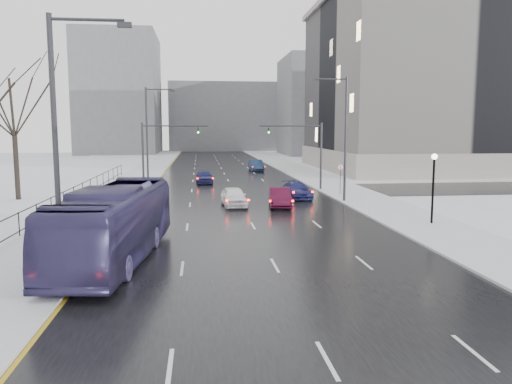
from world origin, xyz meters
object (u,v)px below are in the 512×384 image
object	(u,v)px
lamppost_r_mid	(433,178)
mast_signal_left	(155,149)
no_uturn_sign	(341,170)
sedan_center_near	(234,197)
sedan_right_far	(297,190)
streetlight_r_mid	(343,133)
streetlight_l_far	(149,132)
sedan_center_far	(204,177)
sedan_right_distant	(256,165)
tree_park_e	(19,201)
streetlight_l_near	(62,138)
bus	(115,223)
mast_signal_right	(310,148)
sedan_right_near	(280,197)

from	to	relation	value
lamppost_r_mid	mast_signal_left	xyz separation A→B (m)	(-18.33, 18.00, 1.16)
no_uturn_sign	sedan_center_near	bearing A→B (deg)	-152.40
sedan_right_far	mast_signal_left	bearing A→B (deg)	153.05
streetlight_r_mid	streetlight_l_far	xyz separation A→B (m)	(-16.33, 12.00, 0.00)
sedan_center_far	no_uturn_sign	bearing A→B (deg)	-45.51
sedan_center_far	sedan_right_distant	bearing A→B (deg)	61.66
tree_park_e	sedan_right_distant	world-z (taller)	tree_park_e
lamppost_r_mid	sedan_right_far	xyz separation A→B (m)	(-5.94, 12.77, -2.23)
lamppost_r_mid	sedan_right_far	bearing A→B (deg)	114.97
streetlight_l_near	mast_signal_left	distance (m)	28.05
no_uturn_sign	bus	bearing A→B (deg)	-128.62
streetlight_l_near	bus	distance (m)	5.51
mast_signal_right	mast_signal_left	world-z (taller)	same
tree_park_e	streetlight_l_far	world-z (taller)	streetlight_l_far
sedan_right_far	sedan_center_far	xyz separation A→B (m)	(-7.79, 12.41, 0.05)
no_uturn_sign	sedan_right_near	size ratio (longest dim) A/B	0.61
streetlight_l_far	streetlight_l_near	bearing A→B (deg)	-90.00
mast_signal_left	sedan_right_near	distance (m)	14.55
streetlight_l_far	sedan_right_distant	xyz separation A→B (m)	(12.81, 18.32, -4.80)
mast_signal_left	bus	xyz separation A→B (m)	(0.33, -24.27, -2.38)
mast_signal_left	sedan_right_distant	xyz separation A→B (m)	(11.97, 22.32, -3.29)
streetlight_r_mid	streetlight_l_near	distance (m)	25.82
sedan_center_near	sedan_right_far	bearing A→B (deg)	30.56
streetlight_l_far	sedan_right_near	distance (m)	18.36
tree_park_e	sedan_center_near	size ratio (longest dim) A/B	3.09
streetlight_r_mid	sedan_right_distant	xyz separation A→B (m)	(-3.52, 30.32, -4.80)
bus	sedan_center_near	xyz separation A→B (m)	(6.36, 15.13, -0.95)
sedan_right_near	sedan_right_far	bearing A→B (deg)	69.65
no_uturn_sign	sedan_center_far	size ratio (longest dim) A/B	0.64
lamppost_r_mid	bus	world-z (taller)	lamppost_r_mid
streetlight_r_mid	streetlight_l_near	size ratio (longest dim) A/B	1.00
streetlight_r_mid	mast_signal_left	bearing A→B (deg)	152.69
sedan_right_far	tree_park_e	bearing A→B (deg)	172.92
streetlight_l_near	sedan_right_far	size ratio (longest dim) A/B	2.17
sedan_right_near	sedan_right_far	xyz separation A→B (m)	(2.25, 4.66, -0.06)
mast_signal_right	sedan_center_near	distance (m)	12.57
sedan_right_far	mast_signal_right	bearing A→B (deg)	62.49
streetlight_l_near	sedan_right_far	xyz separation A→B (m)	(13.22, 22.77, -4.91)
no_uturn_sign	sedan_right_far	xyz separation A→B (m)	(-4.14, -1.23, -1.59)
tree_park_e	mast_signal_right	distance (m)	26.16
sedan_right_far	sedan_right_distant	size ratio (longest dim) A/B	0.97
mast_signal_right	mast_signal_left	bearing A→B (deg)	180.00
streetlight_r_mid	no_uturn_sign	bearing A→B (deg)	75.52
sedan_center_near	sedan_right_distant	distance (m)	31.91
streetlight_r_mid	sedan_right_far	size ratio (longest dim) A/B	2.17
bus	sedan_right_far	bearing A→B (deg)	63.96
streetlight_l_far	sedan_right_distant	size ratio (longest dim) A/B	2.11
mast_signal_left	no_uturn_sign	world-z (taller)	mast_signal_left
bus	sedan_right_near	bearing A→B (deg)	62.01
lamppost_r_mid	sedan_right_far	world-z (taller)	lamppost_r_mid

